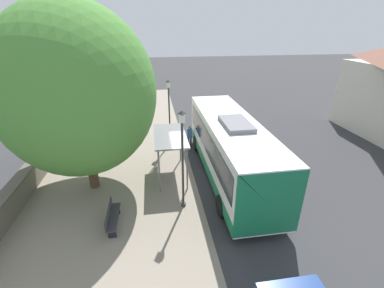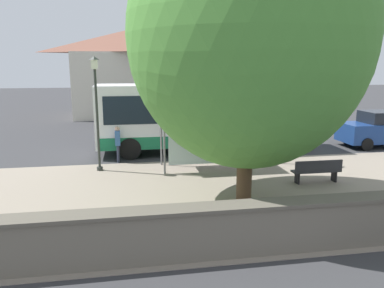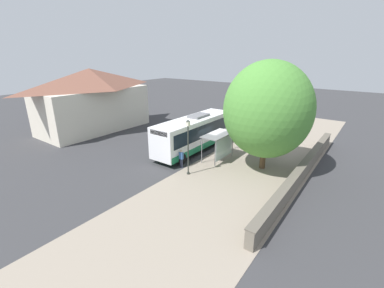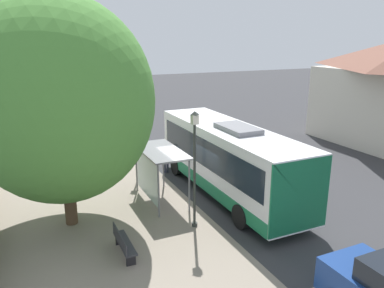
{
  "view_description": "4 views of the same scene",
  "coord_description": "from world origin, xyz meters",
  "px_view_note": "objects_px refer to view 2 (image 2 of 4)",
  "views": [
    {
      "loc": [
        -1.98,
        -11.84,
        7.76
      ],
      "look_at": [
        0.3,
        2.92,
        0.81
      ],
      "focal_mm": 24.0,
      "sensor_mm": 36.0,
      "label": 1
    },
    {
      "loc": [
        -16.06,
        3.68,
        4.19
      ],
      "look_at": [
        -1.24,
        1.13,
        1.04
      ],
      "focal_mm": 35.0,
      "sensor_mm": 36.0,
      "label": 2
    },
    {
      "loc": [
        -12.36,
        19.87,
        9.23
      ],
      "look_at": [
        0.76,
        2.04,
        1.44
      ],
      "focal_mm": 24.0,
      "sensor_mm": 36.0,
      "label": 3
    },
    {
      "loc": [
        -6.65,
        -14.36,
        7.25
      ],
      "look_at": [
        1.11,
        2.44,
        2.01
      ],
      "focal_mm": 35.0,
      "sensor_mm": 36.0,
      "label": 4
    }
  ],
  "objects_px": {
    "street_lamp_near": "(266,100)",
    "bus_shelter": "(202,120)",
    "bench": "(317,171)",
    "street_lamp_far": "(97,105)",
    "bus": "(202,115)",
    "pedestrian": "(118,141)",
    "shade_tree": "(248,36)",
    "parked_car_behind_bus": "(382,129)"
  },
  "relations": [
    {
      "from": "bus",
      "to": "shade_tree",
      "type": "height_order",
      "value": "shade_tree"
    },
    {
      "from": "street_lamp_far",
      "to": "street_lamp_near",
      "type": "bearing_deg",
      "value": -89.47
    },
    {
      "from": "bus_shelter",
      "to": "shade_tree",
      "type": "distance_m",
      "value": 4.97
    },
    {
      "from": "street_lamp_near",
      "to": "parked_car_behind_bus",
      "type": "distance_m",
      "value": 7.95
    },
    {
      "from": "bus_shelter",
      "to": "street_lamp_near",
      "type": "distance_m",
      "value": 3.02
    },
    {
      "from": "bus_shelter",
      "to": "bench",
      "type": "bearing_deg",
      "value": -125.07
    },
    {
      "from": "bench",
      "to": "shade_tree",
      "type": "relative_size",
      "value": 0.2
    },
    {
      "from": "bench",
      "to": "street_lamp_near",
      "type": "bearing_deg",
      "value": 15.26
    },
    {
      "from": "street_lamp_near",
      "to": "street_lamp_far",
      "type": "bearing_deg",
      "value": 90.53
    },
    {
      "from": "bus",
      "to": "street_lamp_far",
      "type": "xyz_separation_m",
      "value": [
        -2.87,
        4.8,
        0.86
      ]
    },
    {
      "from": "bus",
      "to": "bus_shelter",
      "type": "xyz_separation_m",
      "value": [
        -3.29,
        0.67,
        0.21
      ]
    },
    {
      "from": "bus_shelter",
      "to": "street_lamp_far",
      "type": "distance_m",
      "value": 4.2
    },
    {
      "from": "bus_shelter",
      "to": "shade_tree",
      "type": "relative_size",
      "value": 0.39
    },
    {
      "from": "shade_tree",
      "to": "street_lamp_near",
      "type": "bearing_deg",
      "value": -27.63
    },
    {
      "from": "bus",
      "to": "street_lamp_near",
      "type": "bearing_deg",
      "value": -141.61
    },
    {
      "from": "street_lamp_near",
      "to": "bench",
      "type": "bearing_deg",
      "value": -164.74
    },
    {
      "from": "bus_shelter",
      "to": "parked_car_behind_bus",
      "type": "height_order",
      "value": "bus_shelter"
    },
    {
      "from": "pedestrian",
      "to": "street_lamp_near",
      "type": "xyz_separation_m",
      "value": [
        -1.21,
        -6.3,
        1.83
      ]
    },
    {
      "from": "pedestrian",
      "to": "bus_shelter",
      "type": "bearing_deg",
      "value": -116.42
    },
    {
      "from": "bus_shelter",
      "to": "street_lamp_near",
      "type": "height_order",
      "value": "street_lamp_near"
    },
    {
      "from": "bench",
      "to": "shade_tree",
      "type": "height_order",
      "value": "shade_tree"
    },
    {
      "from": "street_lamp_near",
      "to": "bus_shelter",
      "type": "bearing_deg",
      "value": 99.47
    },
    {
      "from": "street_lamp_far",
      "to": "bench",
      "type": "bearing_deg",
      "value": -111.12
    },
    {
      "from": "bus_shelter",
      "to": "bench",
      "type": "height_order",
      "value": "bus_shelter"
    },
    {
      "from": "bus_shelter",
      "to": "pedestrian",
      "type": "bearing_deg",
      "value": 63.58
    },
    {
      "from": "bus_shelter",
      "to": "bus",
      "type": "bearing_deg",
      "value": -11.49
    },
    {
      "from": "parked_car_behind_bus",
      "to": "shade_tree",
      "type": "bearing_deg",
      "value": 124.79
    },
    {
      "from": "street_lamp_near",
      "to": "shade_tree",
      "type": "relative_size",
      "value": 0.53
    },
    {
      "from": "shade_tree",
      "to": "street_lamp_far",
      "type": "bearing_deg",
      "value": 47.29
    },
    {
      "from": "bus",
      "to": "bus_shelter",
      "type": "height_order",
      "value": "bus"
    },
    {
      "from": "shade_tree",
      "to": "parked_car_behind_bus",
      "type": "relative_size",
      "value": 2.06
    },
    {
      "from": "pedestrian",
      "to": "street_lamp_near",
      "type": "height_order",
      "value": "street_lamp_near"
    },
    {
      "from": "bench",
      "to": "street_lamp_near",
      "type": "distance_m",
      "value": 3.94
    },
    {
      "from": "pedestrian",
      "to": "parked_car_behind_bus",
      "type": "bearing_deg",
      "value": -85.39
    },
    {
      "from": "pedestrian",
      "to": "street_lamp_far",
      "type": "bearing_deg",
      "value": 150.7
    },
    {
      "from": "bus",
      "to": "bench",
      "type": "height_order",
      "value": "bus"
    },
    {
      "from": "street_lamp_near",
      "to": "street_lamp_far",
      "type": "height_order",
      "value": "street_lamp_near"
    },
    {
      "from": "bench",
      "to": "parked_car_behind_bus",
      "type": "bearing_deg",
      "value": -50.29
    },
    {
      "from": "street_lamp_near",
      "to": "street_lamp_far",
      "type": "relative_size",
      "value": 1.03
    },
    {
      "from": "bench",
      "to": "parked_car_behind_bus",
      "type": "relative_size",
      "value": 0.42
    },
    {
      "from": "pedestrian",
      "to": "street_lamp_far",
      "type": "distance_m",
      "value": 2.29
    },
    {
      "from": "bus",
      "to": "street_lamp_far",
      "type": "bearing_deg",
      "value": 120.87
    }
  ]
}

